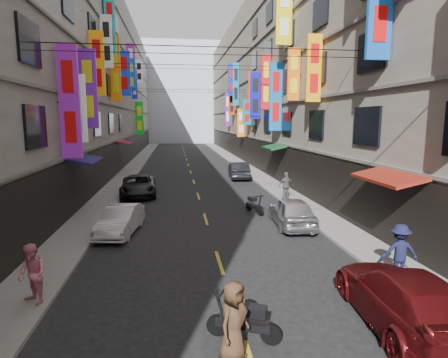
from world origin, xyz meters
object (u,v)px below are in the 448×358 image
object	(u,v)px
car_right_near	(405,298)
pedestrian_lfar	(32,274)
car_left_mid	(120,220)
car_right_mid	(292,212)
scooter_crossing	(245,322)
pedestrian_crossing	(234,321)
scooter_far_right	(254,205)
pedestrian_rfar	(286,186)
pedestrian_rnear	(400,252)
car_right_far	(239,170)
car_left_far	(139,185)

from	to	relation	value
car_right_near	pedestrian_lfar	world-z (taller)	pedestrian_lfar
car_left_mid	car_right_mid	world-z (taller)	car_right_mid
scooter_crossing	pedestrian_crossing	xyz separation A→B (m)	(-0.37, -0.65, 0.42)
scooter_far_right	pedestrian_rfar	size ratio (longest dim) A/B	1.01
pedestrian_rnear	pedestrian_rfar	bearing A→B (deg)	-78.71
car_right_near	car_left_mid	bearing A→B (deg)	-42.42
car_right_mid	pedestrian_rnear	world-z (taller)	pedestrian_rnear
car_left_mid	pedestrian_lfar	distance (m)	6.74
car_right_near	scooter_far_right	bearing A→B (deg)	-78.68
car_left_mid	car_right_far	bearing A→B (deg)	70.77
car_right_mid	pedestrian_crossing	size ratio (longest dim) A/B	2.44
scooter_crossing	pedestrian_rnear	distance (m)	5.96
scooter_far_right	car_right_near	world-z (taller)	car_right_near
pedestrian_lfar	car_left_mid	bearing A→B (deg)	120.90
scooter_far_right	car_left_mid	world-z (taller)	car_left_mid
car_left_far	pedestrian_crossing	world-z (taller)	pedestrian_crossing
car_right_near	pedestrian_rnear	distance (m)	2.83
car_right_mid	pedestrian_crossing	world-z (taller)	pedestrian_crossing
car_right_near	pedestrian_rnear	xyz separation A→B (m)	(1.40, 2.45, 0.26)
scooter_far_right	pedestrian_crossing	xyz separation A→B (m)	(-3.11, -12.44, 0.42)
scooter_far_right	pedestrian_rfar	xyz separation A→B (m)	(2.64, 2.78, 0.55)
pedestrian_rnear	pedestrian_rfar	size ratio (longest dim) A/B	1.01
pedestrian_rnear	pedestrian_rfar	world-z (taller)	pedestrian_rnear
car_left_far	pedestrian_rfar	size ratio (longest dim) A/B	2.84
pedestrian_crossing	car_right_far	bearing A→B (deg)	33.30
scooter_far_right	pedestrian_crossing	world-z (taller)	pedestrian_crossing
scooter_far_right	pedestrian_crossing	bearing A→B (deg)	59.00
car_left_mid	car_left_far	distance (m)	8.78
car_left_far	pedestrian_rnear	world-z (taller)	pedestrian_rnear
scooter_crossing	pedestrian_lfar	size ratio (longest dim) A/B	1.01
scooter_crossing	car_right_far	world-z (taller)	car_right_far
scooter_far_right	pedestrian_lfar	world-z (taller)	pedestrian_lfar
scooter_far_right	pedestrian_rnear	size ratio (longest dim) A/B	1.00
car_left_mid	car_left_far	world-z (taller)	car_left_far
car_left_far	car_right_near	size ratio (longest dim) A/B	0.97
scooter_far_right	pedestrian_rfar	world-z (taller)	pedestrian_rfar
scooter_far_right	car_left_mid	xyz separation A→B (m)	(-6.76, -2.96, 0.19)
scooter_crossing	car_right_near	distance (m)	4.00
car_right_far	scooter_far_right	bearing A→B (deg)	87.85
scooter_far_right	car_left_far	distance (m)	8.92
car_right_mid	pedestrian_crossing	distance (m)	10.62
scooter_crossing	car_right_near	bearing A→B (deg)	-65.20
scooter_crossing	scooter_far_right	bearing A→B (deg)	11.11
car_left_far	car_right_far	world-z (taller)	car_right_far
car_right_near	pedestrian_crossing	xyz separation A→B (m)	(-4.35, -0.69, 0.12)
pedestrian_rnear	car_right_mid	bearing A→B (deg)	-66.65
car_left_mid	car_right_near	distance (m)	11.89
car_right_mid	scooter_far_right	bearing A→B (deg)	-61.82
car_right_mid	pedestrian_crossing	xyz separation A→B (m)	(-4.35, -9.69, 0.15)
car_right_mid	pedestrian_rfar	distance (m)	5.71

